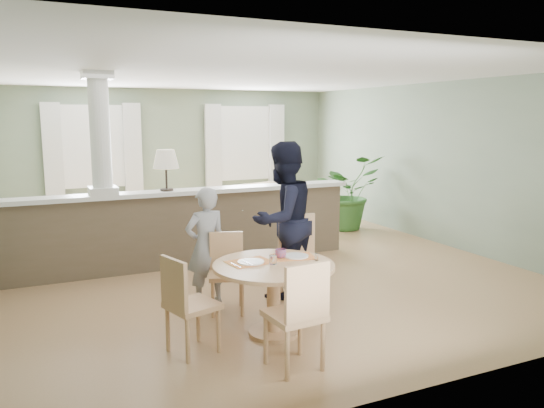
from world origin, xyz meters
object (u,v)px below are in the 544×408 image
sofa (243,212)px  chair_far_man (299,254)px  chair_far_boy (227,268)px  chair_side (186,301)px  man_person (283,220)px  child_person (206,246)px  houseplant (346,192)px  chair_near (299,311)px  dining_table (274,278)px

sofa → chair_far_man: size_ratio=2.95×
sofa → chair_far_boy: (-1.52, -3.39, 0.04)m
chair_side → man_person: (1.49, 1.09, 0.42)m
child_person → houseplant: bearing=-149.9°
chair_near → man_person: (0.72, 1.81, 0.39)m
houseplant → chair_side: bearing=-136.3°
houseplant → man_person: bearing=-133.0°
dining_table → man_person: size_ratio=0.64×
man_person → houseplant: bearing=-155.1°
sofa → chair_near: bearing=-123.8°
houseplant → chair_far_boy: bearing=-138.3°
chair_far_boy → chair_far_man: (0.86, -0.08, 0.08)m
sofa → houseplant: 2.07m
chair_far_boy → chair_near: (0.05, -1.63, 0.06)m
chair_side → sofa: bearing=-44.6°
dining_table → chair_far_boy: size_ratio=1.38×
houseplant → chair_far_boy: (-3.56, -3.16, -0.23)m
chair_far_man → chair_near: chair_far_man is taller
sofa → chair_side: bearing=-135.0°
chair_far_boy → chair_near: 1.63m
dining_table → man_person: man_person is taller
sofa → chair_far_man: 3.53m
sofa → child_person: child_person is taller
sofa → man_person: bearing=-120.6°
sofa → child_person: 3.54m
chair_far_boy → child_person: bearing=137.4°
chair_near → chair_side: (-0.77, 0.71, -0.03)m
child_person → chair_side: bearing=56.7°
dining_table → chair_side: bearing=-174.6°
dining_table → chair_near: 0.81m
chair_far_boy → chair_side: size_ratio=0.95×
sofa → houseplant: houseplant is taller
man_person → sofa: bearing=-125.2°
chair_side → child_person: bearing=-42.6°
chair_far_boy → houseplant: bearing=60.3°
sofa → chair_near: (-1.47, -5.01, 0.10)m
dining_table → sofa: bearing=72.5°
dining_table → chair_side: chair_side is taller
dining_table → chair_far_boy: chair_far_boy is taller
sofa → chair_near: 5.22m
chair_far_man → chair_far_boy: bearing=-172.2°
child_person → man_person: (0.92, -0.09, 0.25)m
chair_far_man → chair_near: bearing=-104.4°
sofa → dining_table: bearing=-125.0°
chair_far_man → man_person: 0.46m
sofa → child_person: (-1.67, -3.11, 0.24)m
sofa → chair_far_boy: sofa is taller
chair_far_man → child_person: child_person is taller
man_person → child_person: bearing=-27.9°
chair_far_boy → chair_side: bearing=-109.5°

